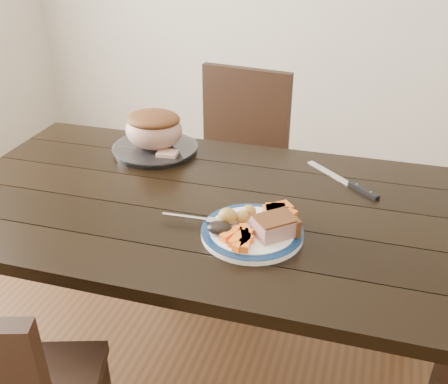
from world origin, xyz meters
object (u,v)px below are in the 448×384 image
(dinner_plate, at_px, (252,232))
(carving_knife, at_px, (354,186))
(pork_slice, at_px, (275,227))
(serving_platter, at_px, (155,149))
(fork, at_px, (197,219))
(roast_joint, at_px, (154,130))
(dining_table, at_px, (202,224))
(chair_far, at_px, (236,162))

(dinner_plate, bearing_deg, carving_knife, 56.62)
(pork_slice, bearing_deg, serving_platter, 142.53)
(fork, bearing_deg, roast_joint, 123.47)
(carving_knife, bearing_deg, dining_table, -112.73)
(dining_table, height_order, serving_platter, serving_platter)
(chair_far, xyz_separation_m, dinner_plate, (0.31, -0.88, 0.23))
(dining_table, relative_size, chair_far, 1.76)
(roast_joint, height_order, carving_knife, roast_joint)
(dining_table, distance_m, pork_slice, 0.33)
(dinner_plate, height_order, fork, fork)
(dining_table, bearing_deg, dinner_plate, -34.83)
(chair_far, bearing_deg, dinner_plate, 115.43)
(dining_table, distance_m, fork, 0.18)
(carving_knife, bearing_deg, serving_platter, -143.82)
(roast_joint, bearing_deg, chair_far, 69.14)
(dining_table, relative_size, fork, 9.18)
(serving_platter, relative_size, fork, 1.72)
(fork, xyz_separation_m, roast_joint, (-0.33, 0.42, 0.07))
(pork_slice, bearing_deg, roast_joint, 142.53)
(dinner_plate, bearing_deg, roast_joint, 139.50)
(carving_knife, bearing_deg, fork, -97.74)
(dining_table, height_order, pork_slice, pork_slice)
(roast_joint, bearing_deg, fork, -51.95)
(dinner_plate, relative_size, fork, 1.58)
(fork, height_order, carving_knife, fork)
(dining_table, relative_size, pork_slice, 15.75)
(serving_platter, bearing_deg, dining_table, -43.97)
(dining_table, bearing_deg, fork, -74.61)
(chair_far, bearing_deg, dining_table, 104.43)
(dinner_plate, xyz_separation_m, fork, (-0.16, 0.00, 0.01))
(chair_far, distance_m, roast_joint, 0.58)
(chair_far, xyz_separation_m, serving_platter, (-0.18, -0.46, 0.23))
(chair_far, height_order, fork, chair_far)
(fork, bearing_deg, chair_far, 95.21)
(serving_platter, bearing_deg, fork, -51.95)
(chair_far, relative_size, serving_platter, 3.03)
(roast_joint, distance_m, carving_knife, 0.74)
(serving_platter, xyz_separation_m, roast_joint, (0.00, 0.00, 0.08))
(dining_table, bearing_deg, serving_platter, 136.03)
(serving_platter, bearing_deg, dinner_plate, -40.50)
(serving_platter, height_order, fork, fork)
(dinner_plate, distance_m, pork_slice, 0.07)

